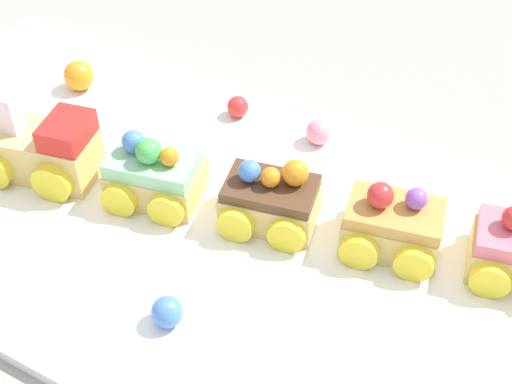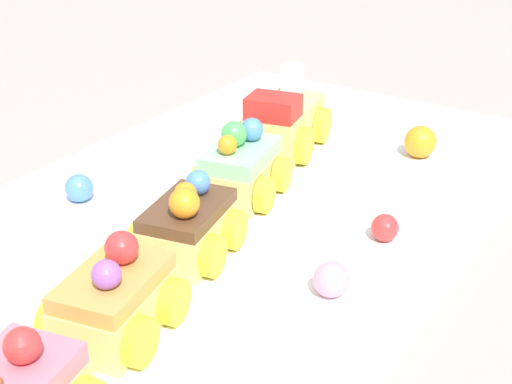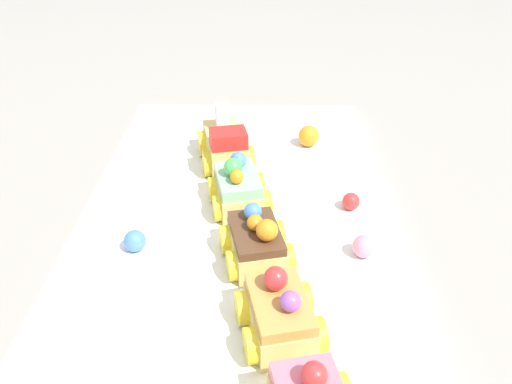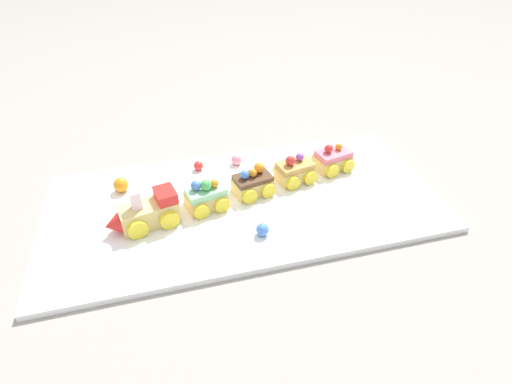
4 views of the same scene
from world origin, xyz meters
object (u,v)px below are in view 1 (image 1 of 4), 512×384
object	(u,v)px
cake_car_mint	(155,175)
cake_car_caramel	(393,226)
gumball_blue	(167,312)
gumball_orange	(79,76)
cake_car_chocolate	(271,200)
gumball_pink	(319,132)
cake_train_locomotive	(30,148)
gumball_red	(238,107)

from	to	relation	value
cake_car_mint	cake_car_caramel	world-z (taller)	cake_car_mint
gumball_blue	gumball_orange	world-z (taller)	gumball_orange
cake_car_chocolate	cake_car_mint	bearing A→B (deg)	0.41
cake_car_caramel	cake_car_chocolate	bearing A→B (deg)	-0.14
gumball_blue	gumball_orange	size ratio (longest dim) A/B	0.77
cake_car_mint	cake_car_chocolate	world-z (taller)	cake_car_mint
cake_car_chocolate	gumball_orange	size ratio (longest dim) A/B	2.76
gumball_blue	gumball_pink	bearing A→B (deg)	-91.37
cake_car_mint	gumball_pink	bearing A→B (deg)	-136.16
cake_car_caramel	gumball_pink	world-z (taller)	cake_car_caramel
cake_car_mint	gumball_blue	world-z (taller)	cake_car_mint
cake_train_locomotive	cake_car_mint	xyz separation A→B (m)	(-0.11, -0.02, -0.00)
cake_car_mint	cake_car_caramel	bearing A→B (deg)	-179.86
cake_car_chocolate	gumball_red	size ratio (longest dim) A/B	4.01
cake_train_locomotive	cake_car_chocolate	distance (m)	0.22
cake_train_locomotive	gumball_red	bearing A→B (deg)	-139.20
gumball_blue	gumball_pink	distance (m)	0.24
gumball_red	gumball_orange	size ratio (longest dim) A/B	0.69
gumball_blue	gumball_pink	world-z (taller)	same
gumball_blue	gumball_red	bearing A→B (deg)	-71.32
cake_car_mint	gumball_red	size ratio (longest dim) A/B	4.01
cake_car_mint	gumball_pink	xyz separation A→B (m)	(-0.09, -0.13, -0.01)
cake_car_caramel	gumball_pink	bearing A→B (deg)	-52.74
gumball_pink	gumball_orange	world-z (taller)	gumball_orange
cake_car_chocolate	cake_car_caramel	xyz separation A→B (m)	(-0.10, -0.02, -0.00)
cake_car_caramel	gumball_orange	world-z (taller)	cake_car_caramel
cake_car_caramel	cake_train_locomotive	bearing A→B (deg)	0.02
cake_car_caramel	gumball_orange	distance (m)	0.36
cake_train_locomotive	cake_car_caramel	bearing A→B (deg)	-179.98
cake_car_chocolate	gumball_red	distance (m)	0.15
cake_car_chocolate	gumball_blue	bearing A→B (deg)	70.92
cake_car_chocolate	gumball_red	world-z (taller)	cake_car_chocolate
cake_train_locomotive	cake_car_caramel	world-z (taller)	cake_train_locomotive
cake_train_locomotive	gumball_red	distance (m)	0.20
cake_car_mint	gumball_blue	xyz separation A→B (m)	(-0.08, 0.11, -0.01)
cake_car_mint	cake_car_caramel	distance (m)	0.20
gumball_pink	cake_car_mint	bearing A→B (deg)	56.19
gumball_red	gumball_orange	bearing A→B (deg)	13.18
cake_car_mint	gumball_orange	size ratio (longest dim) A/B	2.76
cake_car_caramel	gumball_blue	size ratio (longest dim) A/B	3.58
gumball_red	gumball_pink	world-z (taller)	gumball_pink
gumball_red	gumball_pink	distance (m)	0.09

